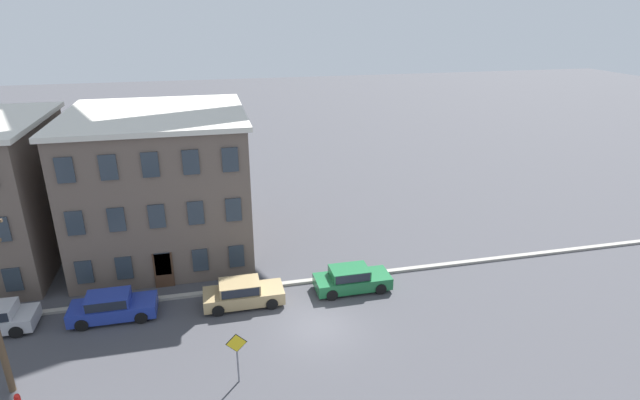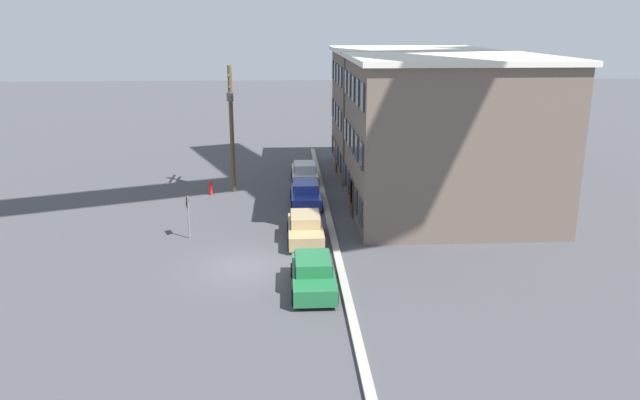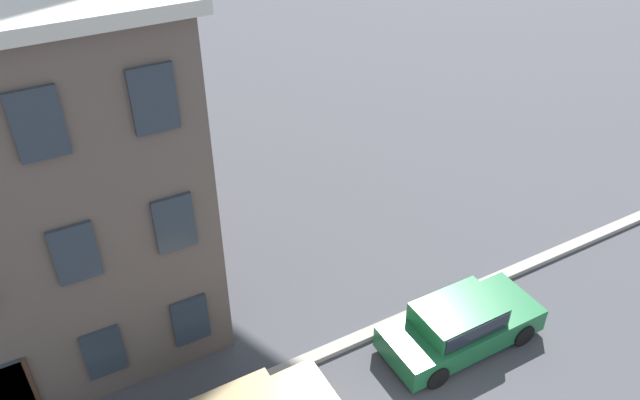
# 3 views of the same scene
# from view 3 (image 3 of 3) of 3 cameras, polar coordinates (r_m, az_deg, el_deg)

# --- Properties ---
(kerb_strip) EXTENTS (56.00, 0.36, 0.16)m
(kerb_strip) POSITION_cam_3_polar(r_m,az_deg,el_deg) (17.26, 2.41, -12.98)
(kerb_strip) COLOR #9E998E
(kerb_strip) RESTS_ON ground_plane
(car_green) EXTENTS (4.40, 1.92, 1.43)m
(car_green) POSITION_cam_3_polar(r_m,az_deg,el_deg) (17.23, 12.66, -10.94)
(car_green) COLOR #1E6638
(car_green) RESTS_ON ground_plane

